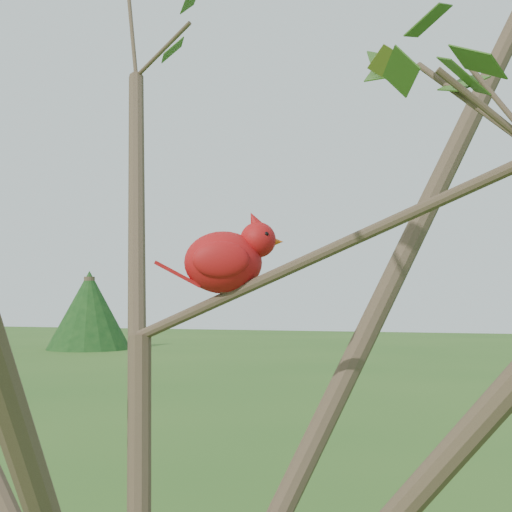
# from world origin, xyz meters

# --- Properties ---
(crabapple_tree) EXTENTS (2.35, 2.05, 2.95)m
(crabapple_tree) POSITION_xyz_m (0.03, -0.02, 2.12)
(crabapple_tree) COLOR #403122
(crabapple_tree) RESTS_ON ground
(cardinal) EXTENTS (0.19, 0.13, 0.14)m
(cardinal) POSITION_xyz_m (0.10, 0.09, 2.07)
(cardinal) COLOR red
(cardinal) RESTS_ON ground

